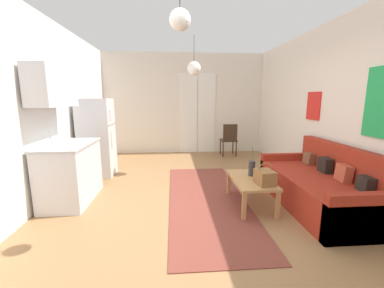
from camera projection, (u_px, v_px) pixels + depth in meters
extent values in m
cube|color=#996D44|center=(197.00, 210.00, 3.60)|extent=(5.09, 8.01, 0.10)
cube|color=silver|center=(184.00, 104.00, 7.00)|extent=(4.69, 0.10, 2.82)
cube|color=white|center=(189.00, 115.00, 7.01)|extent=(0.50, 0.02, 2.20)
cube|color=white|center=(207.00, 115.00, 7.05)|extent=(0.50, 0.02, 2.20)
cube|color=white|center=(198.00, 74.00, 6.82)|extent=(1.10, 0.03, 0.06)
cube|color=silver|center=(356.00, 110.00, 3.50)|extent=(0.10, 7.61, 2.82)
cube|color=red|center=(314.00, 106.00, 4.45)|extent=(0.02, 0.41, 0.50)
cube|color=white|center=(21.00, 111.00, 3.15)|extent=(0.10, 7.61, 2.82)
cube|color=blue|center=(59.00, 81.00, 4.09)|extent=(0.02, 0.32, 0.40)
cube|color=brown|center=(207.00, 199.00, 3.86)|extent=(1.17, 3.28, 0.01)
cube|color=maroon|center=(315.00, 191.00, 3.58)|extent=(0.93, 1.99, 0.46)
cube|color=maroon|center=(342.00, 176.00, 3.57)|extent=(0.15, 1.99, 0.90)
cube|color=maroon|center=(365.00, 218.00, 2.65)|extent=(0.93, 0.11, 0.58)
cube|color=maroon|center=(286.00, 169.00, 4.49)|extent=(0.93, 0.11, 0.58)
cube|color=black|center=(366.00, 184.00, 2.95)|extent=(0.15, 0.20, 0.20)
cube|color=#B74C33|center=(344.00, 173.00, 3.30)|extent=(0.16, 0.24, 0.24)
cube|color=black|center=(325.00, 165.00, 3.71)|extent=(0.14, 0.23, 0.23)
cube|color=brown|center=(309.00, 159.00, 4.16)|extent=(0.14, 0.20, 0.20)
cube|color=#B27F4C|center=(251.00, 180.00, 3.57)|extent=(0.53, 0.95, 0.04)
cube|color=#B27F4C|center=(244.00, 206.00, 3.16)|extent=(0.05, 0.05, 0.38)
cube|color=#B27F4C|center=(278.00, 205.00, 3.20)|extent=(0.05, 0.05, 0.38)
cube|color=#B27F4C|center=(229.00, 183.00, 4.01)|extent=(0.05, 0.05, 0.38)
cube|color=#B27F4C|center=(256.00, 183.00, 4.05)|extent=(0.05, 0.05, 0.38)
cylinder|color=#2D2D33|center=(252.00, 168.00, 3.67)|extent=(0.10, 0.10, 0.23)
cylinder|color=#477F42|center=(252.00, 154.00, 3.63)|extent=(0.01, 0.01, 0.22)
cube|color=brown|center=(265.00, 177.00, 3.31)|extent=(0.25, 0.30, 0.19)
torus|color=brown|center=(265.00, 169.00, 3.28)|extent=(0.18, 0.01, 0.18)
cube|color=white|center=(97.00, 138.00, 4.94)|extent=(0.62, 0.59, 1.57)
cube|color=#4C4C51|center=(112.00, 125.00, 4.91)|extent=(0.01, 0.57, 0.01)
cylinder|color=#B7BABF|center=(110.00, 116.00, 4.72)|extent=(0.02, 0.02, 0.22)
cylinder|color=#B7BABF|center=(112.00, 140.00, 4.81)|extent=(0.02, 0.02, 0.34)
cube|color=silver|center=(71.00, 173.00, 3.74)|extent=(0.60, 1.09, 0.87)
cube|color=#B7BABF|center=(68.00, 145.00, 3.66)|extent=(0.63, 1.12, 0.03)
cube|color=#999BA0|center=(69.00, 148.00, 3.67)|extent=(0.36, 0.40, 0.10)
cylinder|color=#B7BABF|center=(51.00, 137.00, 3.62)|extent=(0.02, 0.02, 0.20)
cube|color=silver|center=(52.00, 87.00, 3.49)|extent=(0.32, 0.98, 0.57)
cylinder|color=#382619|center=(233.00, 147.00, 6.93)|extent=(0.03, 0.03, 0.42)
cylinder|color=#382619|center=(220.00, 147.00, 6.90)|extent=(0.03, 0.03, 0.42)
cylinder|color=#382619|center=(236.00, 149.00, 6.60)|extent=(0.03, 0.03, 0.42)
cylinder|color=#382619|center=(223.00, 149.00, 6.57)|extent=(0.03, 0.03, 0.42)
cube|color=#382619|center=(228.00, 140.00, 6.71)|extent=(0.43, 0.41, 0.04)
cube|color=#382619|center=(230.00, 133.00, 6.49)|extent=(0.38, 0.04, 0.45)
sphere|color=white|center=(180.00, 20.00, 2.45)|extent=(0.22, 0.22, 0.22)
cylinder|color=black|center=(194.00, 48.00, 4.92)|extent=(0.01, 0.01, 0.50)
sphere|color=white|center=(194.00, 68.00, 4.99)|extent=(0.28, 0.28, 0.28)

